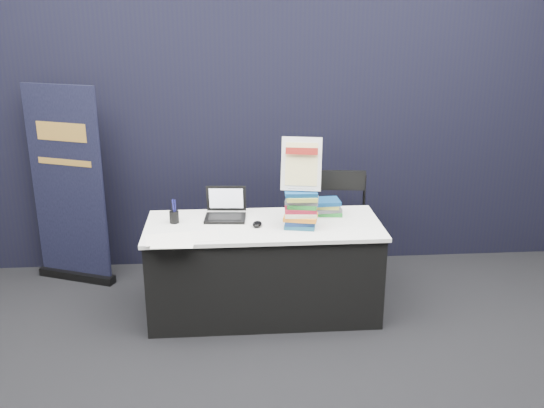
{
  "coord_description": "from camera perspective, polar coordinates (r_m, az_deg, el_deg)",
  "views": [
    {
      "loc": [
        -0.27,
        -3.78,
        2.37
      ],
      "look_at": [
        0.06,
        0.55,
        0.91
      ],
      "focal_mm": 40.0,
      "sensor_mm": 36.0,
      "label": 1
    }
  ],
  "objects": [
    {
      "name": "floor",
      "position": [
        4.47,
        -0.3,
        -13.43
      ],
      "size": [
        8.0,
        8.0,
        0.0
      ],
      "primitive_type": "plane",
      "color": "black",
      "rests_on": "ground"
    },
    {
      "name": "wall_back",
      "position": [
        7.81,
        -2.48,
        14.05
      ],
      "size": [
        8.0,
        0.02,
        3.5
      ],
      "primitive_type": "cube",
      "color": "beige",
      "rests_on": "floor"
    },
    {
      "name": "drape_partition",
      "position": [
        5.51,
        -1.51,
        6.34
      ],
      "size": [
        6.0,
        0.08,
        2.4
      ],
      "primitive_type": "cube",
      "color": "black",
      "rests_on": "floor"
    },
    {
      "name": "display_table",
      "position": [
        4.77,
        -0.78,
        -6.09
      ],
      "size": [
        1.8,
        0.75,
        0.75
      ],
      "color": "black",
      "rests_on": "floor"
    },
    {
      "name": "laptop",
      "position": [
        4.76,
        -4.44,
        -0.64
      ],
      "size": [
        0.33,
        0.28,
        0.24
      ],
      "rotation": [
        0.0,
        0.0,
        -0.08
      ],
      "color": "black",
      "rests_on": "display_table"
    },
    {
      "name": "mouse",
      "position": [
        4.58,
        -1.4,
        -1.9
      ],
      "size": [
        0.09,
        0.13,
        0.04
      ],
      "primitive_type": "ellipsoid",
      "rotation": [
        0.0,
        0.0,
        -0.19
      ],
      "color": "black",
      "rests_on": "display_table"
    },
    {
      "name": "brochure_left",
      "position": [
        4.4,
        -9.74,
        -3.25
      ],
      "size": [
        0.35,
        0.27,
        0.0
      ],
      "primitive_type": "cube",
      "rotation": [
        0.0,
        0.0,
        0.14
      ],
      "color": "white",
      "rests_on": "display_table"
    },
    {
      "name": "brochure_mid",
      "position": [
        4.33,
        -9.3,
        -3.63
      ],
      "size": [
        0.31,
        0.22,
        0.0
      ],
      "primitive_type": "cube",
      "rotation": [
        0.0,
        0.0,
        -0.04
      ],
      "color": "white",
      "rests_on": "display_table"
    },
    {
      "name": "brochure_right",
      "position": [
        4.42,
        -6.98,
        -3.05
      ],
      "size": [
        0.32,
        0.24,
        0.0
      ],
      "primitive_type": "cube",
      "rotation": [
        0.0,
        0.0,
        0.1
      ],
      "color": "white",
      "rests_on": "display_table"
    },
    {
      "name": "pen_cup",
      "position": [
        4.7,
        -9.19,
        -1.22
      ],
      "size": [
        0.1,
        0.1,
        0.09
      ],
      "primitive_type": "cylinder",
      "rotation": [
        0.0,
        0.0,
        0.4
      ],
      "color": "black",
      "rests_on": "display_table"
    },
    {
      "name": "book_stack_tall",
      "position": [
        4.53,
        2.76,
        -0.46
      ],
      "size": [
        0.25,
        0.21,
        0.28
      ],
      "rotation": [
        0.0,
        0.0,
        -0.12
      ],
      "color": "navy",
      "rests_on": "display_table"
    },
    {
      "name": "book_stack_short",
      "position": [
        4.84,
        5.13,
        -0.26
      ],
      "size": [
        0.22,
        0.17,
        0.12
      ],
      "rotation": [
        0.0,
        0.0,
        -0.03
      ],
      "color": "#22812E",
      "rests_on": "display_table"
    },
    {
      "name": "info_sign",
      "position": [
        4.46,
        2.78,
        3.73
      ],
      "size": [
        0.31,
        0.17,
        0.4
      ],
      "rotation": [
        0.0,
        0.0,
        -0.19
      ],
      "color": "black",
      "rests_on": "book_stack_tall"
    },
    {
      "name": "pullup_banner",
      "position": [
        5.49,
        -18.57,
        0.62
      ],
      "size": [
        0.72,
        0.37,
        1.73
      ],
      "rotation": [
        0.0,
        0.0,
        -0.39
      ],
      "color": "black",
      "rests_on": "floor"
    },
    {
      "name": "stacking_chair",
      "position": [
        5.16,
        6.65,
        -2.12
      ],
      "size": [
        0.5,
        0.5,
        1.0
      ],
      "rotation": [
        0.0,
        0.0,
        -0.12
      ],
      "color": "black",
      "rests_on": "floor"
    }
  ]
}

